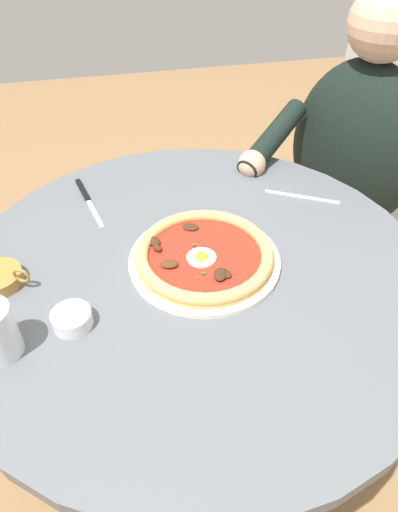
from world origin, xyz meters
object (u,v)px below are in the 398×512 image
object	(u,v)px
fork_utensil	(302,197)
diner_person	(339,209)
cafe_chair_diner	(365,179)
dining_table	(196,313)
steak_knife	(86,196)
ramekin_capers	(72,318)
pizza_on_plate	(204,256)

from	to	relation	value
fork_utensil	diner_person	xyz separation A→B (m)	(0.24, 0.22, -0.23)
cafe_chair_diner	diner_person	bearing A→B (deg)	-144.23
dining_table	diner_person	distance (m)	0.67
dining_table	steak_knife	world-z (taller)	steak_knife
ramekin_capers	dining_table	bearing A→B (deg)	22.62
fork_utensil	dining_table	bearing A→B (deg)	-148.41
steak_knife	ramekin_capers	bearing A→B (deg)	-94.96
steak_knife	fork_utensil	world-z (taller)	steak_knife
ramekin_capers	diner_person	distance (m)	0.94
dining_table	cafe_chair_diner	world-z (taller)	cafe_chair_diner
pizza_on_plate	diner_person	distance (m)	0.69
dining_table	fork_utensil	world-z (taller)	fork_utensil
dining_table	diner_person	world-z (taller)	diner_person
steak_knife	diner_person	distance (m)	0.78
fork_utensil	pizza_on_plate	bearing A→B (deg)	-148.02
cafe_chair_diner	pizza_on_plate	bearing A→B (deg)	-143.26
steak_knife	cafe_chair_diner	xyz separation A→B (m)	(0.85, 0.19, -0.19)
diner_person	steak_knife	bearing A→B (deg)	-171.67
dining_table	cafe_chair_diner	bearing A→B (deg)	36.45
steak_knife	pizza_on_plate	bearing A→B (deg)	-51.53
dining_table	pizza_on_plate	size ratio (longest dim) A/B	3.14
pizza_on_plate	cafe_chair_diner	world-z (taller)	cafe_chair_diner
fork_utensil	diner_person	world-z (taller)	diner_person
pizza_on_plate	ramekin_capers	xyz separation A→B (m)	(-0.25, -0.11, -0.00)
dining_table	ramekin_capers	xyz separation A→B (m)	(-0.23, -0.10, 0.15)
steak_knife	ramekin_capers	xyz separation A→B (m)	(-0.03, -0.39, 0.01)
pizza_on_plate	cafe_chair_diner	distance (m)	0.82
dining_table	pizza_on_plate	xyz separation A→B (m)	(0.02, 0.01, 0.15)
ramekin_capers	fork_utensil	size ratio (longest dim) A/B	0.44
dining_table	diner_person	xyz separation A→B (m)	(0.53, 0.40, -0.09)
pizza_on_plate	fork_utensil	xyz separation A→B (m)	(0.27, 0.17, -0.02)
ramekin_capers	diner_person	size ratio (longest dim) A/B	0.06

